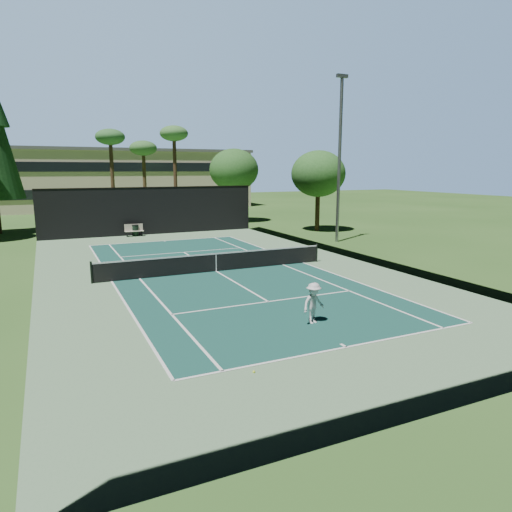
{
  "coord_description": "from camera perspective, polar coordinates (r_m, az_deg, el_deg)",
  "views": [
    {
      "loc": [
        -8.17,
        -22.88,
        5.45
      ],
      "look_at": [
        1.0,
        -3.0,
        1.3
      ],
      "focal_mm": 32.0,
      "sensor_mm": 36.0,
      "label": 1
    }
  ],
  "objects": [
    {
      "name": "tennis_ball_d",
      "position": [
        26.1,
        -14.69,
        -1.59
      ],
      "size": [
        0.08,
        0.08,
        0.08
      ],
      "primitive_type": "sphere",
      "color": "#B6D831",
      "rests_on": "ground"
    },
    {
      "name": "trash_bin",
      "position": [
        39.34,
        -14.85,
        3.12
      ],
      "size": [
        0.56,
        0.56,
        0.95
      ],
      "color": "black",
      "rests_on": "ground"
    },
    {
      "name": "park_bench",
      "position": [
        39.17,
        -15.01,
        3.18
      ],
      "size": [
        1.5,
        0.45,
        1.02
      ],
      "color": "beige",
      "rests_on": "ground"
    },
    {
      "name": "tennis_ball_b",
      "position": [
        26.22,
        -8.92,
        -1.31
      ],
      "size": [
        0.07,
        0.07,
        0.07
      ],
      "primitive_type": "sphere",
      "color": "#BAD22F",
      "rests_on": "ground"
    },
    {
      "name": "ground",
      "position": [
        24.9,
        -4.99,
        -1.95
      ],
      "size": [
        160.0,
        160.0,
        0.0
      ],
      "primitive_type": "plane",
      "color": "#305821",
      "rests_on": "ground"
    },
    {
      "name": "player",
      "position": [
        16.54,
        7.21,
        -5.87
      ],
      "size": [
        1.08,
        0.79,
        1.5
      ],
      "primitive_type": "imported",
      "rotation": [
        0.0,
        0.0,
        0.26
      ],
      "color": "silver",
      "rests_on": "ground"
    },
    {
      "name": "light_pole",
      "position": [
        35.24,
        10.4,
        12.21
      ],
      "size": [
        0.9,
        0.25,
        12.22
      ],
      "color": "gray",
      "rests_on": "ground"
    },
    {
      "name": "decid_tree_b",
      "position": [
        41.33,
        7.8,
        10.13
      ],
      "size": [
        4.8,
        4.8,
        7.14
      ],
      "color": "#47311E",
      "rests_on": "ground"
    },
    {
      "name": "court_lines",
      "position": [
        24.89,
        -4.99,
        -1.91
      ],
      "size": [
        11.07,
        23.87,
        0.01
      ],
      "color": "white",
      "rests_on": "ground"
    },
    {
      "name": "tennis_net",
      "position": [
        24.78,
        -5.01,
        -0.69
      ],
      "size": [
        12.9,
        0.1,
        1.1
      ],
      "color": "black",
      "rests_on": "ground"
    },
    {
      "name": "campus_building",
      "position": [
        69.35,
        -18.24,
        9.18
      ],
      "size": [
        40.5,
        12.5,
        8.3
      ],
      "color": "beige",
      "rests_on": "ground"
    },
    {
      "name": "fence",
      "position": [
        24.6,
        -5.12,
        2.65
      ],
      "size": [
        18.04,
        32.05,
        4.03
      ],
      "color": "black",
      "rests_on": "ground"
    },
    {
      "name": "palm_a",
      "position": [
        47.36,
        -17.75,
        13.56
      ],
      "size": [
        2.8,
        2.8,
        9.32
      ],
      "color": "#46311E",
      "rests_on": "ground"
    },
    {
      "name": "apron_slab",
      "position": [
        24.9,
        -4.99,
        -1.94
      ],
      "size": [
        18.0,
        32.0,
        0.01
      ],
      "primitive_type": "cube",
      "color": "#638D63",
      "rests_on": "ground"
    },
    {
      "name": "tennis_ball_a",
      "position": [
        12.81,
        -0.27,
        -14.27
      ],
      "size": [
        0.08,
        0.08,
        0.08
      ],
      "primitive_type": "sphere",
      "color": "#D7E734",
      "rests_on": "ground"
    },
    {
      "name": "palm_b",
      "position": [
        49.86,
        -13.91,
        12.63
      ],
      "size": [
        2.8,
        2.8,
        8.42
      ],
      "color": "#4B3720",
      "rests_on": "ground"
    },
    {
      "name": "court_surface",
      "position": [
        24.9,
        -4.99,
        -1.92
      ],
      "size": [
        10.97,
        23.77,
        0.01
      ],
      "primitive_type": "cube",
      "color": "#174940",
      "rests_on": "ground"
    },
    {
      "name": "tennis_ball_c",
      "position": [
        28.35,
        -3.69,
        -0.3
      ],
      "size": [
        0.07,
        0.07,
        0.07
      ],
      "primitive_type": "sphere",
      "color": "#C2D02F",
      "rests_on": "ground"
    },
    {
      "name": "decid_tree_a",
      "position": [
        48.42,
        -2.77,
        10.69
      ],
      "size": [
        5.12,
        5.12,
        7.62
      ],
      "color": "#49341F",
      "rests_on": "ground"
    },
    {
      "name": "palm_c",
      "position": [
        47.57,
        -10.21,
        14.37
      ],
      "size": [
        2.8,
        2.8,
        9.77
      ],
      "color": "#452F1D",
      "rests_on": "ground"
    }
  ]
}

